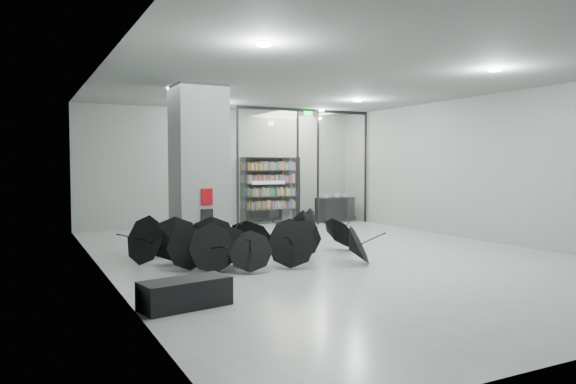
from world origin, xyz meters
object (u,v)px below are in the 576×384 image
column (199,169)px  bookshelf (271,190)px  shop_counter (335,209)px  umbrella_cluster (250,248)px  bench (185,293)px

column → bookshelf: size_ratio=1.70×
shop_counter → umbrella_cluster: 8.46m
bench → shop_counter: shop_counter is taller
bookshelf → umbrella_cluster: bearing=-125.7°
column → shop_counter: size_ratio=2.69×
column → bench: 5.63m
bookshelf → shop_counter: (2.26, -0.73, -0.73)m
column → bench: column is taller
column → shop_counter: bearing=32.0°
bookshelf → umbrella_cluster: 7.74m
bench → bookshelf: size_ratio=0.56×
umbrella_cluster → shop_counter: bearing=45.6°
umbrella_cluster → bench: bearing=-127.5°
shop_counter → umbrella_cluster: bearing=-148.1°
column → bookshelf: 6.37m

